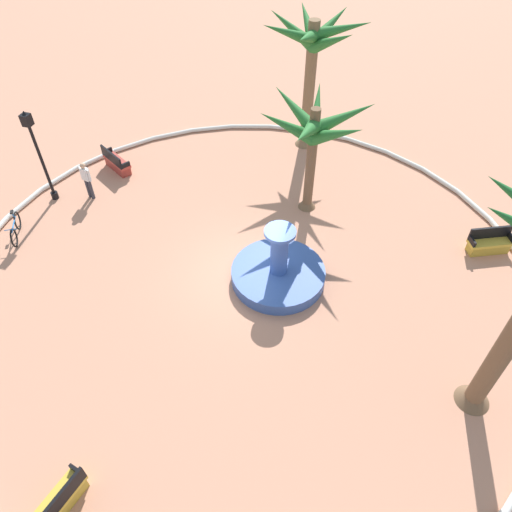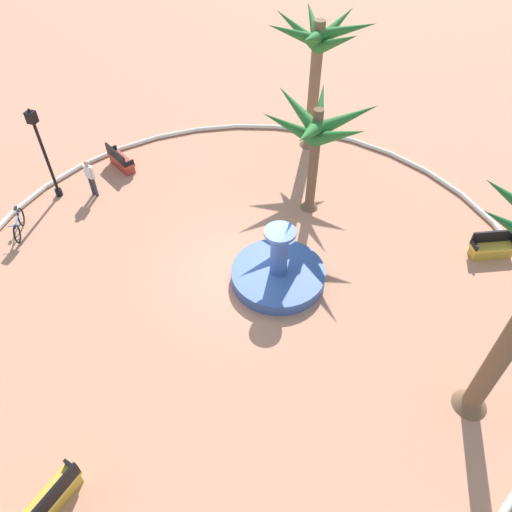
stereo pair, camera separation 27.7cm
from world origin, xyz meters
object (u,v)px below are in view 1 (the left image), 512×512
(bicycle_red_frame, at_px, (15,229))
(person_cyclist_helmet, at_px, (87,179))
(bench_east, at_px, (58,504))
(bench_west, at_px, (117,163))
(bench_north, at_px, (489,244))
(fountain, at_px, (278,273))
(palm_tree_mid_plaza, at_px, (312,50))
(lamppost, at_px, (38,150))
(palm_tree_near_fountain, at_px, (313,131))

(bicycle_red_frame, relative_size, person_cyclist_helmet, 0.90)
(bench_east, distance_m, bicycle_red_frame, 10.67)
(bench_east, xyz_separation_m, bench_west, (-13.01, -5.61, 0.00))
(bench_north, bearing_deg, fountain, -62.46)
(palm_tree_mid_plaza, distance_m, person_cyclist_helmet, 10.69)
(bench_west, height_order, lamppost, lamppost)
(bench_west, bearing_deg, palm_tree_mid_plaza, 121.25)
(bench_west, relative_size, bench_north, 0.98)
(fountain, bearing_deg, palm_tree_near_fountain, 179.35)
(fountain, height_order, palm_tree_mid_plaza, palm_tree_mid_plaza)
(palm_tree_mid_plaza, xyz_separation_m, person_cyclist_helmet, (6.67, -7.58, -3.51))
(person_cyclist_helmet, bearing_deg, bicycle_red_frame, -25.97)
(bench_east, distance_m, bench_west, 14.17)
(fountain, xyz_separation_m, bench_east, (8.76, -3.00, 0.02))
(fountain, height_order, bench_north, fountain)
(fountain, height_order, palm_tree_near_fountain, palm_tree_near_fountain)
(fountain, xyz_separation_m, palm_tree_mid_plaza, (-8.81, -1.09, 4.14))
(bench_west, bearing_deg, bicycle_red_frame, -16.56)
(lamppost, relative_size, bicycle_red_frame, 2.62)
(lamppost, bearing_deg, fountain, 80.77)
(palm_tree_near_fountain, xyz_separation_m, person_cyclist_helmet, (2.07, -8.73, -2.55))
(fountain, distance_m, bench_west, 9.60)
(person_cyclist_helmet, bearing_deg, fountain, 76.14)
(lamppost, bearing_deg, bench_east, 34.34)
(fountain, height_order, bicycle_red_frame, fountain)
(bicycle_red_frame, xyz_separation_m, person_cyclist_helmet, (-2.95, 1.44, 0.57))
(bench_east, height_order, bicycle_red_frame, bench_east)
(bench_west, distance_m, lamppost, 3.61)
(lamppost, height_order, person_cyclist_helmet, lamppost)
(bench_north, distance_m, lamppost, 17.37)
(bicycle_red_frame, height_order, person_cyclist_helmet, person_cyclist_helmet)
(bench_east, xyz_separation_m, lamppost, (-10.41, -7.11, 1.99))
(palm_tree_near_fountain, height_order, bench_east, palm_tree_near_fountain)
(fountain, bearing_deg, bicycle_red_frame, -85.44)
(bench_east, distance_m, person_cyclist_helmet, 12.31)
(palm_tree_mid_plaza, height_order, bicycle_red_frame, palm_tree_mid_plaza)
(bench_east, height_order, lamppost, lamppost)
(fountain, distance_m, palm_tree_mid_plaza, 9.80)
(bench_east, relative_size, bench_north, 1.00)
(fountain, distance_m, palm_tree_near_fountain, 5.28)
(bench_east, relative_size, bench_west, 1.02)
(bench_west, xyz_separation_m, bicycle_red_frame, (5.06, -1.50, 0.04))
(bench_west, relative_size, person_cyclist_helmet, 0.96)
(bench_west, xyz_separation_m, lamppost, (2.61, -1.50, 1.99))
(bench_north, xyz_separation_m, lamppost, (2.02, -17.14, 1.99))
(lamppost, distance_m, bicycle_red_frame, 3.13)
(palm_tree_mid_plaza, bearing_deg, lamppost, -51.51)
(fountain, relative_size, bench_west, 2.00)
(palm_tree_near_fountain, distance_m, person_cyclist_helmet, 9.32)
(palm_tree_near_fountain, height_order, bench_west, palm_tree_near_fountain)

